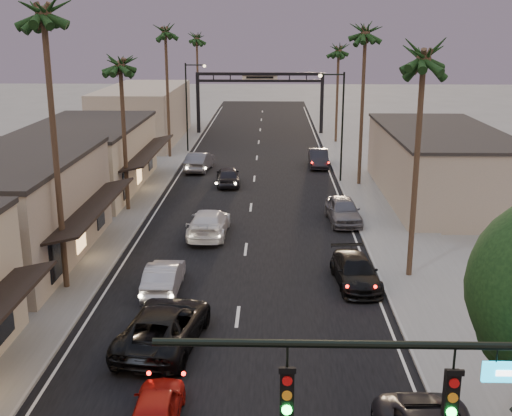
# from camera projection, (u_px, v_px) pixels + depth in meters

# --- Properties ---
(ground) EXTENTS (200.00, 200.00, 0.00)m
(ground) POSITION_uv_depth(u_px,v_px,m) (252.00, 197.00, 48.74)
(ground) COLOR slate
(ground) RESTS_ON ground
(road) EXTENTS (14.00, 120.00, 0.02)m
(road) POSITION_uv_depth(u_px,v_px,m) (254.00, 181.00, 53.55)
(road) COLOR black
(road) RESTS_ON ground
(sidewalk_left) EXTENTS (5.00, 92.00, 0.12)m
(sidewalk_left) POSITION_uv_depth(u_px,v_px,m) (156.00, 163.00, 60.50)
(sidewalk_left) COLOR slate
(sidewalk_left) RESTS_ON ground
(sidewalk_right) EXTENTS (5.00, 92.00, 0.12)m
(sidewalk_right) POSITION_uv_depth(u_px,v_px,m) (357.00, 164.00, 60.04)
(sidewalk_right) COLOR slate
(sidewalk_right) RESTS_ON ground
(storefront_mid) EXTENTS (8.00, 14.00, 5.50)m
(storefront_mid) POSITION_uv_depth(u_px,v_px,m) (5.00, 212.00, 34.84)
(storefront_mid) COLOR gray
(storefront_mid) RESTS_ON ground
(storefront_far) EXTENTS (8.00, 16.00, 5.00)m
(storefront_far) POSITION_uv_depth(u_px,v_px,m) (88.00, 158.00, 50.30)
(storefront_far) COLOR #C0B393
(storefront_far) RESTS_ON ground
(storefront_dist) EXTENTS (8.00, 20.00, 6.00)m
(storefront_dist) POSITION_uv_depth(u_px,v_px,m) (144.00, 114.00, 72.29)
(storefront_dist) COLOR gray
(storefront_dist) RESTS_ON ground
(building_right) EXTENTS (8.00, 18.00, 5.00)m
(building_right) POSITION_uv_depth(u_px,v_px,m) (440.00, 166.00, 47.73)
(building_right) COLOR gray
(building_right) RESTS_ON ground
(traffic_signal) EXTENTS (8.51, 0.22, 7.80)m
(traffic_signal) POSITION_uv_depth(u_px,v_px,m) (484.00, 416.00, 12.59)
(traffic_signal) COLOR black
(traffic_signal) RESTS_ON ground
(arch) EXTENTS (15.20, 0.40, 7.27)m
(arch) POSITION_uv_depth(u_px,v_px,m) (260.00, 87.00, 76.10)
(arch) COLOR black
(arch) RESTS_ON ground
(streetlight_right) EXTENTS (2.13, 0.30, 9.00)m
(streetlight_right) POSITION_uv_depth(u_px,v_px,m) (339.00, 118.00, 51.94)
(streetlight_right) COLOR black
(streetlight_right) RESTS_ON ground
(streetlight_left) EXTENTS (2.13, 0.30, 9.00)m
(streetlight_left) POSITION_uv_depth(u_px,v_px,m) (189.00, 100.00, 64.78)
(streetlight_left) COLOR black
(streetlight_left) RESTS_ON ground
(palm_lb) EXTENTS (3.20, 3.20, 15.20)m
(palm_lb) POSITION_uv_depth(u_px,v_px,m) (42.00, 5.00, 27.99)
(palm_lb) COLOR #38281C
(palm_lb) RESTS_ON ground
(palm_lc) EXTENTS (3.20, 3.20, 12.20)m
(palm_lc) POSITION_uv_depth(u_px,v_px,m) (120.00, 58.00, 42.25)
(palm_lc) COLOR #38281C
(palm_lc) RESTS_ON ground
(palm_ld) EXTENTS (3.20, 3.20, 14.20)m
(palm_ld) POSITION_uv_depth(u_px,v_px,m) (165.00, 27.00, 60.00)
(palm_ld) COLOR #38281C
(palm_ld) RESTS_ON ground
(palm_ra) EXTENTS (3.20, 3.20, 13.20)m
(palm_ra) POSITION_uv_depth(u_px,v_px,m) (424.00, 49.00, 30.03)
(palm_ra) COLOR #38281C
(palm_ra) RESTS_ON ground
(palm_rb) EXTENTS (3.20, 3.20, 14.20)m
(palm_rb) POSITION_uv_depth(u_px,v_px,m) (366.00, 27.00, 49.01)
(palm_rb) COLOR #38281C
(palm_rb) RESTS_ON ground
(palm_rc) EXTENTS (3.20, 3.20, 12.20)m
(palm_rc) POSITION_uv_depth(u_px,v_px,m) (339.00, 46.00, 68.77)
(palm_rc) COLOR #38281C
(palm_rc) RESTS_ON ground
(palm_far) EXTENTS (3.20, 3.20, 13.20)m
(palm_far) POSITION_uv_depth(u_px,v_px,m) (197.00, 35.00, 82.38)
(palm_far) COLOR #38281C
(palm_far) RESTS_ON ground
(oncoming_red) EXTENTS (1.65, 3.94, 1.33)m
(oncoming_red) POSITION_uv_depth(u_px,v_px,m) (156.00, 408.00, 20.54)
(oncoming_red) COLOR #9D120B
(oncoming_red) RESTS_ON ground
(oncoming_pickup) EXTENTS (3.62, 6.43, 1.70)m
(oncoming_pickup) POSITION_uv_depth(u_px,v_px,m) (164.00, 326.00, 25.79)
(oncoming_pickup) COLOR black
(oncoming_pickup) RESTS_ON ground
(oncoming_silver) EXTENTS (1.55, 4.45, 1.47)m
(oncoming_silver) POSITION_uv_depth(u_px,v_px,m) (164.00, 277.00, 31.16)
(oncoming_silver) COLOR gray
(oncoming_silver) RESTS_ON ground
(oncoming_white) EXTENTS (2.48, 5.71, 1.64)m
(oncoming_white) POSITION_uv_depth(u_px,v_px,m) (209.00, 223.00, 39.48)
(oncoming_white) COLOR silver
(oncoming_white) RESTS_ON ground
(oncoming_dgrey) EXTENTS (2.25, 4.70, 1.55)m
(oncoming_dgrey) POSITION_uv_depth(u_px,v_px,m) (228.00, 176.00, 52.09)
(oncoming_dgrey) COLOR black
(oncoming_dgrey) RESTS_ON ground
(oncoming_grey_far) EXTENTS (2.33, 5.25, 1.68)m
(oncoming_grey_far) POSITION_uv_depth(u_px,v_px,m) (199.00, 161.00, 57.44)
(oncoming_grey_far) COLOR #505156
(oncoming_grey_far) RESTS_ON ground
(curbside_black) EXTENTS (2.40, 5.07, 1.43)m
(curbside_black) POSITION_uv_depth(u_px,v_px,m) (355.00, 272.00, 31.89)
(curbside_black) COLOR black
(curbside_black) RESTS_ON ground
(curbside_grey) EXTENTS (2.31, 5.04, 1.67)m
(curbside_grey) POSITION_uv_depth(u_px,v_px,m) (343.00, 210.00, 42.12)
(curbside_grey) COLOR #57575D
(curbside_grey) RESTS_ON ground
(curbside_far) EXTENTS (1.73, 4.86, 1.60)m
(curbside_far) POSITION_uv_depth(u_px,v_px,m) (318.00, 158.00, 58.92)
(curbside_far) COLOR black
(curbside_far) RESTS_ON ground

